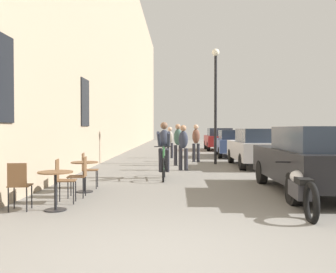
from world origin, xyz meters
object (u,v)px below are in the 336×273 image
Objects in this scene: cafe_chair_near_toward_wall at (19,183)px; cafe_chair_mid_toward_wall at (87,168)px; cafe_chair_mid_toward_street at (80,174)px; cyclist_on_bicycle at (164,152)px; parked_car_second at (257,147)px; pedestrian_near at (183,145)px; cafe_chair_near_toward_street at (63,178)px; pedestrian_furthest at (170,141)px; cafe_table_mid at (84,170)px; parked_car_fourth at (219,139)px; pedestrian_far at (196,141)px; parked_car_nearest at (313,159)px; pedestrian_mid at (178,142)px; cafe_table_near at (55,182)px; parked_car_third at (232,143)px; street_lamp at (216,91)px; parked_motorcycle at (300,190)px.

cafe_chair_near_toward_wall is 1.00× the size of cafe_chair_mid_toward_wall.
cyclist_on_bicycle reaches higher than cafe_chair_mid_toward_street.
pedestrian_near is at bearing -154.94° from parked_car_second.
pedestrian_furthest is (1.94, 11.58, 0.38)m from cafe_chair_near_toward_street.
cyclist_on_bicycle reaches higher than cafe_table_mid.
cyclist_on_bicycle is at bearing -102.44° from parked_car_fourth.
cafe_chair_near_toward_street is 0.20× the size of parked_car_fourth.
cafe_chair_mid_toward_wall is at bearing -136.30° from cyclist_on_bicycle.
pedestrian_far is 0.39× the size of parked_car_nearest.
parked_car_second is (3.12, -0.38, -0.18)m from pedestrian_mid.
cafe_table_near is 0.67m from cafe_chair_near_toward_street.
cafe_table_mid is 0.60m from cafe_chair_mid_toward_wall.
pedestrian_near is at bearing 121.61° from parked_car_nearest.
parked_car_third is at bearing 65.39° from cafe_table_mid.
cafe_chair_near_toward_street and cafe_chair_mid_toward_wall have the same top height.
cafe_chair_mid_toward_street is at bearing -83.51° from cafe_table_mid.
cafe_chair_near_toward_wall and cafe_chair_mid_toward_wall have the same top height.
cyclist_on_bicycle reaches higher than parked_car_third.
cyclist_on_bicycle is 4.33m from parked_car_nearest.
cafe_table_near is at bearing -110.34° from pedestrian_near.
pedestrian_furthest is (1.83, 10.26, 0.38)m from cafe_table_mid.
pedestrian_mid reaches higher than parked_car_nearest.
street_lamp reaches higher than pedestrian_far.
cafe_chair_mid_toward_wall is at bearing -135.00° from parked_car_second.
pedestrian_furthest is (-0.60, 5.60, -0.02)m from pedestrian_near.
parked_car_third reaches higher than cafe_chair_near_toward_street.
parked_car_second is (3.55, 3.63, -0.03)m from cyclist_on_bicycle.
parked_car_third is at bearing 86.82° from parked_motorcycle.
pedestrian_near is 13.02m from parked_car_fourth.
parked_car_nearest is (2.93, -4.75, -0.12)m from pedestrian_near.
parked_car_second is at bearing 51.73° from cafe_chair_mid_toward_street.
pedestrian_far is (3.17, 9.43, 0.44)m from cafe_chair_near_toward_street.
cafe_chair_mid_toward_street is 0.54× the size of pedestrian_near.
cafe_chair_near_toward_street is 1.00× the size of cafe_chair_near_toward_wall.
cafe_table_near is at bearing -94.99° from cafe_chair_mid_toward_street.
street_lamp is (2.01, -3.14, 2.21)m from pedestrian_furthest.
cafe_chair_near_toward_street is 0.52× the size of pedestrian_far.
pedestrian_far is 0.79× the size of parked_motorcycle.
cafe_chair_mid_toward_wall is 0.20× the size of parked_car_fourth.
pedestrian_near reaches higher than parked_motorcycle.
pedestrian_furthest is (1.75, 10.92, 0.38)m from cafe_chair_mid_toward_street.
street_lamp is (3.95, 8.43, 2.59)m from cafe_chair_near_toward_street.
parked_car_nearest is at bearing -35.10° from cyclist_on_bicycle.
parked_car_third is 0.94× the size of parked_car_fourth.
cafe_table_near is at bearing -123.94° from parked_car_second.
pedestrian_mid reaches higher than parked_car_third.
parked_car_second is (5.28, 6.70, 0.26)m from cafe_chair_mid_toward_street.
pedestrian_near is 1.03× the size of pedestrian_furthest.
cafe_table_mid is 3.01m from cyclist_on_bicycle.
parked_car_fourth reaches higher than cafe_table_near.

